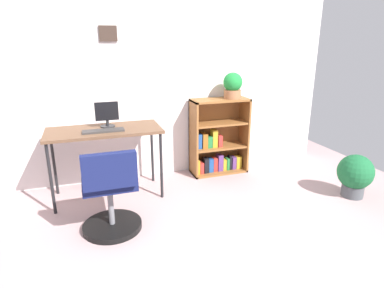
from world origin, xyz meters
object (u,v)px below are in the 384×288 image
Objects in this scene: desk at (104,135)px; keyboard at (103,131)px; monitor at (107,115)px; bookshelf_low at (217,140)px; potted_plant_on_shelf at (233,85)px; office_chair at (110,196)px; potted_plant_floor at (355,174)px.

keyboard reaches higher than desk.
bookshelf_low is (1.33, 0.20, -0.47)m from monitor.
bookshelf_low is at bearing 162.80° from potted_plant_on_shelf.
monitor is 1.52m from potted_plant_on_shelf.
office_chair is 2.53m from potted_plant_floor.
bookshelf_low is 2.01× the size of potted_plant_floor.
desk is at bearing 160.84° from potted_plant_floor.
desk is 2.46× the size of potted_plant_floor.
bookshelf_low is 3.03× the size of potted_plant_on_shelf.
potted_plant_on_shelf is at bearing 11.64° from keyboard.
keyboard is 1.48m from bookshelf_low.
office_chair is 1.73m from bookshelf_low.
potted_plant_floor is at bearing -17.02° from keyboard.
monitor is at bearing -171.60° from bookshelf_low.
keyboard is at bearing -96.82° from desk.
potted_plant_floor is at bearing -48.86° from potted_plant_on_shelf.
office_chair is 0.85× the size of bookshelf_low.
potted_plant_on_shelf is (0.17, -0.05, 0.69)m from bookshelf_low.
bookshelf_low reaches higher than desk.
monitor reaches higher than potted_plant_floor.
monitor is at bearing -174.48° from potted_plant_on_shelf.
potted_plant_on_shelf is 0.66× the size of potted_plant_floor.
keyboard is (-0.06, -0.18, -0.12)m from monitor.
potted_plant_floor is (2.50, -0.77, -0.50)m from keyboard.
potted_plant_floor is at bearing -45.56° from bookshelf_low.
office_chair reaches higher than desk.
bookshelf_low is at bearing 8.40° from monitor.
desk is at bearing -168.79° from bookshelf_low.
bookshelf_low is 0.71m from potted_plant_on_shelf.
potted_plant_floor is (2.44, -0.94, -0.62)m from monitor.
bookshelf_low reaches higher than potted_plant_floor.
desk is 0.12m from keyboard.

